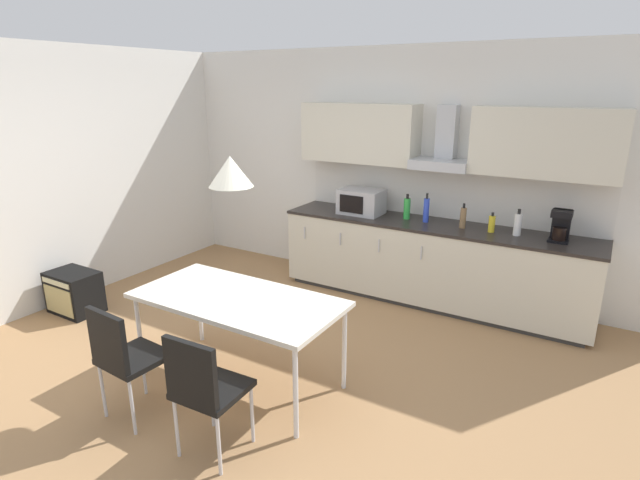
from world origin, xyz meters
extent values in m
cube|color=#9E754C|center=(0.00, 0.00, -0.01)|extent=(7.99, 7.32, 0.02)
cube|color=silver|center=(0.00, 2.49, 1.35)|extent=(6.39, 0.10, 2.71)
cube|color=silver|center=(-2.71, 0.00, 1.35)|extent=(0.10, 5.85, 2.71)
cube|color=#333333|center=(0.78, 2.12, 0.03)|extent=(3.16, 0.59, 0.05)
cube|color=beige|center=(0.78, 2.12, 0.45)|extent=(3.29, 0.64, 0.80)
cube|color=#282321|center=(0.78, 2.12, 0.87)|extent=(3.31, 0.66, 0.03)
cube|color=silver|center=(-0.63, 1.78, 0.65)|extent=(0.01, 0.01, 0.14)
cube|color=silver|center=(-0.16, 1.78, 0.65)|extent=(0.01, 0.01, 0.14)
cube|color=silver|center=(0.31, 1.78, 0.65)|extent=(0.01, 0.01, 0.14)
cube|color=silver|center=(0.78, 1.78, 0.65)|extent=(0.01, 0.01, 0.14)
cube|color=silver|center=(0.78, 2.43, 1.15)|extent=(3.29, 0.02, 0.53)
cube|color=beige|center=(-0.20, 2.27, 1.77)|extent=(1.35, 0.34, 0.65)
cube|color=beige|center=(1.75, 2.27, 1.77)|extent=(1.35, 0.34, 0.65)
cube|color=#B7BABF|center=(0.78, 2.25, 1.50)|extent=(0.60, 0.40, 0.10)
cube|color=#B7BABF|center=(0.78, 2.36, 1.80)|extent=(0.20, 0.16, 0.60)
cube|color=#ADADB2|center=(-0.08, 2.12, 1.02)|extent=(0.48, 0.34, 0.28)
cube|color=black|center=(-0.12, 1.94, 1.02)|extent=(0.29, 0.01, 0.20)
cube|color=black|center=(1.99, 2.12, 0.89)|extent=(0.18, 0.18, 0.02)
cylinder|color=black|center=(1.99, 2.11, 0.96)|extent=(0.12, 0.12, 0.12)
cube|color=black|center=(1.99, 2.18, 1.03)|extent=(0.16, 0.08, 0.30)
cube|color=black|center=(1.99, 2.11, 1.15)|extent=(0.18, 0.16, 0.06)
cylinder|color=white|center=(1.61, 2.12, 0.99)|extent=(0.07, 0.07, 0.22)
cylinder|color=black|center=(1.61, 2.12, 1.12)|extent=(0.03, 0.03, 0.05)
cylinder|color=yellow|center=(1.37, 2.11, 0.96)|extent=(0.06, 0.06, 0.16)
cylinder|color=black|center=(1.37, 2.11, 1.06)|extent=(0.03, 0.03, 0.04)
cylinder|color=brown|center=(1.08, 2.12, 0.99)|extent=(0.06, 0.06, 0.21)
cylinder|color=black|center=(1.08, 2.12, 1.12)|extent=(0.02, 0.02, 0.05)
cylinder|color=green|center=(0.45, 2.16, 0.99)|extent=(0.07, 0.07, 0.23)
cylinder|color=black|center=(0.45, 2.16, 1.13)|extent=(0.03, 0.03, 0.05)
cylinder|color=blue|center=(0.68, 2.15, 1.01)|extent=(0.06, 0.06, 0.26)
cylinder|color=black|center=(0.68, 2.15, 1.17)|extent=(0.02, 0.02, 0.06)
cube|color=silver|center=(0.01, -0.18, 0.71)|extent=(1.63, 0.80, 0.04)
cylinder|color=silver|center=(-0.74, -0.52, 0.35)|extent=(0.04, 0.04, 0.70)
cylinder|color=silver|center=(0.77, -0.52, 0.35)|extent=(0.04, 0.04, 0.70)
cylinder|color=silver|center=(-0.74, 0.16, 0.35)|extent=(0.04, 0.04, 0.70)
cylinder|color=silver|center=(0.77, 0.16, 0.35)|extent=(0.04, 0.04, 0.70)
cube|color=black|center=(0.38, -0.88, 0.45)|extent=(0.42, 0.42, 0.04)
cube|color=black|center=(0.39, -1.06, 0.67)|extent=(0.38, 0.06, 0.40)
cylinder|color=silver|center=(0.20, -0.72, 0.21)|extent=(0.02, 0.02, 0.43)
cylinder|color=silver|center=(0.54, -0.70, 0.21)|extent=(0.02, 0.02, 0.43)
cylinder|color=silver|center=(0.22, -1.06, 0.21)|extent=(0.02, 0.02, 0.43)
cylinder|color=silver|center=(0.56, -1.04, 0.21)|extent=(0.02, 0.02, 0.43)
cube|color=black|center=(-0.36, -0.88, 0.45)|extent=(0.43, 0.43, 0.04)
cube|color=black|center=(-0.37, -1.06, 0.67)|extent=(0.38, 0.06, 0.40)
cylinder|color=silver|center=(-0.51, -0.70, 0.21)|extent=(0.02, 0.02, 0.43)
cylinder|color=silver|center=(-0.18, -0.72, 0.21)|extent=(0.02, 0.02, 0.43)
cylinder|color=silver|center=(-0.54, -1.04, 0.21)|extent=(0.02, 0.02, 0.43)
cylinder|color=silver|center=(-0.20, -1.06, 0.21)|extent=(0.02, 0.02, 0.43)
cube|color=black|center=(-2.31, -0.07, 0.22)|extent=(0.52, 0.36, 0.44)
cube|color=tan|center=(-2.31, -0.25, 0.19)|extent=(0.44, 0.01, 0.29)
cube|color=beige|center=(-2.31, -0.25, 0.39)|extent=(0.44, 0.01, 0.05)
cone|color=silver|center=(0.01, -0.18, 1.70)|extent=(0.32, 0.32, 0.22)
camera|label=1|loc=(2.36, -2.87, 2.29)|focal=28.00mm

